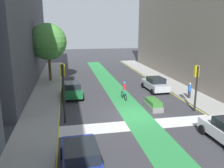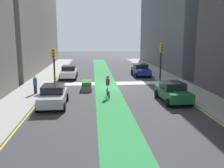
% 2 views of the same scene
% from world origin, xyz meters
% --- Properties ---
extents(ground_plane, '(120.00, 120.00, 0.00)m').
position_xyz_m(ground_plane, '(0.00, 0.00, 0.00)').
color(ground_plane, '#38383D').
extents(bike_lane_paint, '(2.40, 60.00, 0.01)m').
position_xyz_m(bike_lane_paint, '(0.21, 0.00, 0.00)').
color(bike_lane_paint, '#2D8C47').
rests_on(bike_lane_paint, ground_plane).
extents(crosswalk_band, '(12.00, 1.80, 0.01)m').
position_xyz_m(crosswalk_band, '(0.00, -2.00, 0.00)').
color(crosswalk_band, silver).
rests_on(crosswalk_band, ground_plane).
extents(sidewalk_left, '(3.00, 60.00, 0.15)m').
position_xyz_m(sidewalk_left, '(-7.50, 0.00, 0.07)').
color(sidewalk_left, '#9E9E99').
rests_on(sidewalk_left, ground_plane).
extents(curb_stripe_left, '(0.16, 60.00, 0.01)m').
position_xyz_m(curb_stripe_left, '(-6.00, 0.00, 0.01)').
color(curb_stripe_left, yellow).
rests_on(curb_stripe_left, ground_plane).
extents(sidewalk_right, '(3.00, 60.00, 0.15)m').
position_xyz_m(sidewalk_right, '(7.50, 0.00, 0.07)').
color(sidewalk_right, '#9E9E99').
rests_on(sidewalk_right, ground_plane).
extents(curb_stripe_right, '(0.16, 60.00, 0.01)m').
position_xyz_m(curb_stripe_right, '(6.00, 0.00, 0.01)').
color(curb_stripe_right, yellow).
rests_on(curb_stripe_right, ground_plane).
extents(buildings_left_row, '(7.35, 59.84, 18.42)m').
position_xyz_m(buildings_left_row, '(-12.51, -2.00, 8.59)').
color(buildings_left_row, slate).
rests_on(buildings_left_row, ground_plane).
extents(traffic_signal_near_right, '(0.35, 0.52, 3.95)m').
position_xyz_m(traffic_signal_near_right, '(5.46, -0.02, 2.78)').
color(traffic_signal_near_right, black).
rests_on(traffic_signal_near_right, ground_plane).
extents(traffic_signal_near_left, '(0.35, 0.52, 4.47)m').
position_xyz_m(traffic_signal_near_left, '(-5.49, -0.30, 3.12)').
color(traffic_signal_near_left, black).
rests_on(traffic_signal_near_left, ground_plane).
extents(car_white_right_near, '(2.06, 4.22, 1.57)m').
position_xyz_m(car_white_right_near, '(4.55, -5.78, 0.80)').
color(car_white_right_near, silver).
rests_on(car_white_right_near, ground_plane).
extents(car_green_left_far, '(2.15, 4.26, 1.57)m').
position_xyz_m(car_green_left_far, '(-4.73, 6.19, 0.80)').
color(car_green_left_far, '#196033').
rests_on(car_green_left_far, ground_plane).
extents(car_blue_left_near, '(2.13, 4.25, 1.57)m').
position_xyz_m(car_blue_left_near, '(-4.70, -7.03, 0.80)').
color(car_blue_left_near, navy).
rests_on(car_blue_left_near, ground_plane).
extents(car_silver_right_far, '(2.09, 4.24, 1.57)m').
position_xyz_m(car_silver_right_far, '(4.59, 6.78, 0.80)').
color(car_silver_right_far, '#B2B7BF').
rests_on(car_silver_right_far, ground_plane).
extents(cyclist_in_lane, '(0.32, 1.73, 1.86)m').
position_xyz_m(cyclist_in_lane, '(0.34, 4.33, 0.97)').
color(cyclist_in_lane, black).
rests_on(cyclist_in_lane, ground_plane).
extents(pedestrian_sidewalk_right_a, '(0.34, 0.34, 1.57)m').
position_xyz_m(pedestrian_sidewalk_right_a, '(6.72, 3.03, 0.94)').
color(pedestrian_sidewalk_right_a, '#262638').
rests_on(pedestrian_sidewalk_right_a, sidewalk_right).
extents(median_planter, '(0.99, 2.27, 0.85)m').
position_xyz_m(median_planter, '(2.21, 1.09, 0.40)').
color(median_planter, slate).
rests_on(median_planter, ground_plane).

